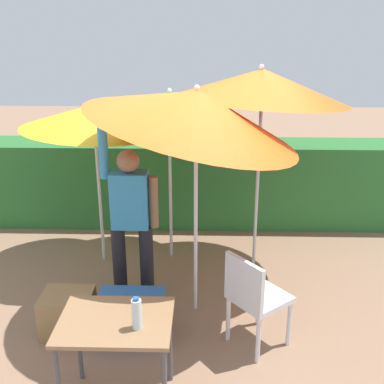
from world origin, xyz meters
The scene contains 12 objects.
ground_plane centered at (0.00, 0.00, 0.00)m, with size 24.00×24.00×0.00m, color #937056.
hedge_row centered at (0.00, 2.10, 0.59)m, with size 8.00×0.70×1.17m, color #2D7033.
umbrella_rainbow centered at (-0.27, 1.02, 1.86)m, with size 1.54×1.54×2.05m.
umbrella_orange centered at (-1.09, 0.89, 1.75)m, with size 1.60×1.59×1.95m.
umbrella_yellow centered at (0.05, -0.08, 2.00)m, with size 1.98×1.95×2.40m.
umbrella_navy centered at (0.71, 0.76, 2.11)m, with size 1.85×1.85×2.37m.
person_vendor centered at (-0.60, 0.06, 0.93)m, with size 0.55×0.23×1.88m.
chair_plastic centered at (0.56, -0.67, 0.51)m, with size 0.62×0.62×0.89m.
cooler_box centered at (-0.53, -0.55, 0.20)m, with size 0.60×0.42×0.39m, color #2D6BB7.
crate_cardboard centered at (-1.13, -0.50, 0.19)m, with size 0.46×0.38×0.38m, color #9E7A4C.
folding_table centered at (-0.49, -1.38, 0.66)m, with size 0.80×0.60×0.75m.
bottle_water centered at (-0.33, -1.47, 0.86)m, with size 0.07×0.07×0.24m.
Camera 1 is at (0.12, -4.12, 2.71)m, focal length 43.38 mm.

